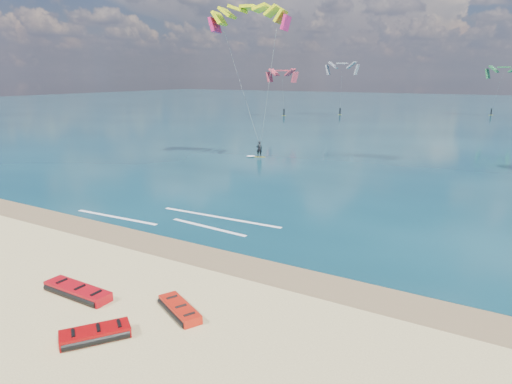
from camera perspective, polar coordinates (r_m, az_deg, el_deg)
ground at (r=56.04m, az=12.98°, el=5.68°), size 320.00×320.00×0.00m
wet_sand_strip at (r=24.47m, az=-15.10°, el=-5.59°), size 320.00×2.40×0.01m
sea at (r=118.32m, az=22.76°, el=9.38°), size 320.00×200.00×0.04m
packed_kite_left at (r=19.13m, az=-21.36°, el=-11.92°), size 3.22×1.15×0.41m
packed_kite_mid at (r=16.91m, az=-9.50°, el=-14.69°), size 2.62×1.95×0.36m
packed_kite_right at (r=16.12m, az=-19.40°, el=-16.94°), size 2.30×2.58×0.42m
kitesurfer_main at (r=43.33m, az=-0.20°, el=14.07°), size 7.76×6.69×15.10m
shoreline_foam at (r=26.75m, az=-9.04°, el=-3.44°), size 12.34×3.65×0.01m
distant_kites at (r=94.71m, az=14.79°, el=11.96°), size 42.63×26.12×10.37m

